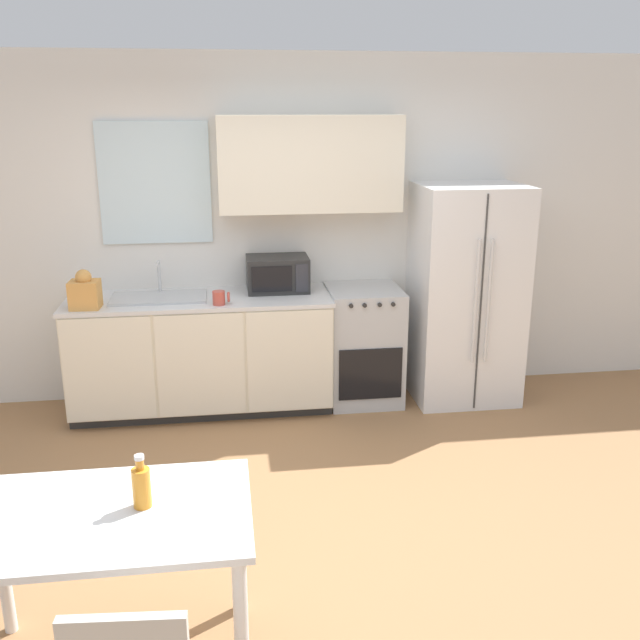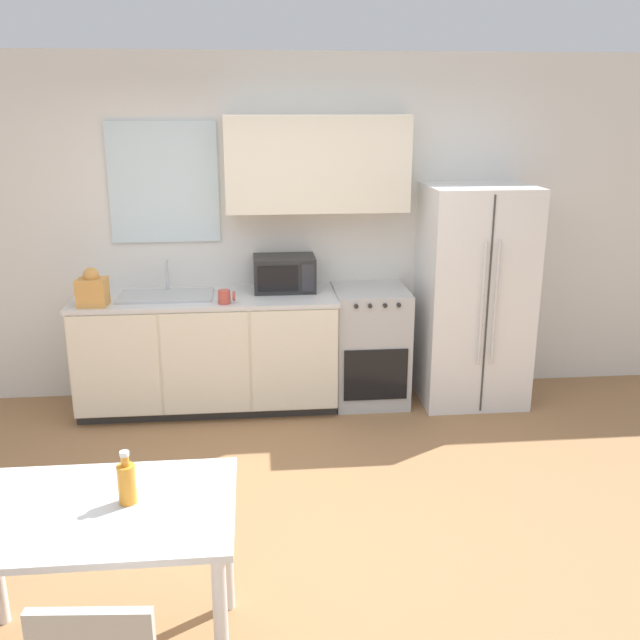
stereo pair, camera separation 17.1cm
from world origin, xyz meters
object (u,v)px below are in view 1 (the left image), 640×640
at_px(dining_table, 106,538).
at_px(drink_bottle, 141,486).
at_px(microwave, 278,274).
at_px(coffee_mug, 220,298).
at_px(oven_range, 363,345).
at_px(refrigerator, 466,294).

xyz_separation_m(dining_table, drink_bottle, (0.15, 0.03, 0.21)).
bearing_deg(microwave, coffee_mug, -141.63).
height_order(oven_range, microwave, microwave).
distance_m(oven_range, refrigerator, 0.91).
bearing_deg(refrigerator, microwave, 174.70).
relative_size(oven_range, drink_bottle, 4.08).
distance_m(coffee_mug, drink_bottle, 2.49).
xyz_separation_m(refrigerator, coffee_mug, (-1.94, -0.22, 0.10)).
height_order(coffee_mug, dining_table, coffee_mug).
xyz_separation_m(oven_range, refrigerator, (0.82, -0.04, 0.40)).
relative_size(oven_range, dining_table, 0.80).
height_order(oven_range, drink_bottle, drink_bottle).
bearing_deg(drink_bottle, coffee_mug, 82.53).
bearing_deg(refrigerator, coffee_mug, -173.56).
height_order(refrigerator, drink_bottle, refrigerator).
xyz_separation_m(microwave, dining_table, (-0.92, -2.85, -0.40)).
relative_size(microwave, dining_table, 0.41).
bearing_deg(dining_table, drink_bottle, 11.38).
relative_size(refrigerator, microwave, 3.62).
distance_m(refrigerator, coffee_mug, 1.95).
bearing_deg(oven_range, drink_bottle, -117.99).
height_order(microwave, drink_bottle, microwave).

